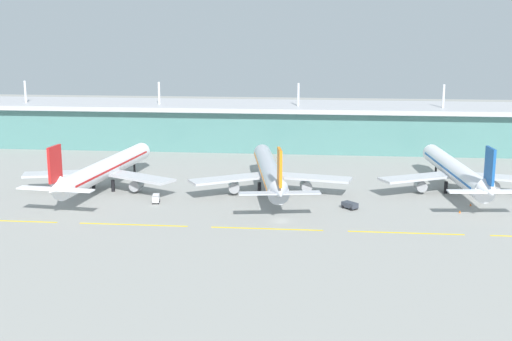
# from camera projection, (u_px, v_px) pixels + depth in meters

# --- Properties ---
(ground_plane) EXTENTS (600.00, 600.00, 0.00)m
(ground_plane) POSITION_uv_depth(u_px,v_px,m) (281.00, 221.00, 177.16)
(ground_plane) COLOR gray
(terminal_building) EXTENTS (288.00, 34.00, 26.96)m
(terminal_building) POSITION_uv_depth(u_px,v_px,m) (298.00, 126.00, 278.21)
(terminal_building) COLOR slate
(terminal_building) RESTS_ON ground
(airliner_near) EXTENTS (48.51, 69.35, 18.90)m
(airliner_near) POSITION_uv_depth(u_px,v_px,m) (105.00, 169.00, 208.79)
(airliner_near) COLOR white
(airliner_near) RESTS_ON ground
(airliner_middle) EXTENTS (48.12, 68.82, 18.90)m
(airliner_middle) POSITION_uv_depth(u_px,v_px,m) (270.00, 172.00, 205.13)
(airliner_middle) COLOR #ADB2BC
(airliner_middle) RESTS_ON ground
(airliner_far) EXTENTS (48.55, 67.45, 18.90)m
(airliner_far) POSITION_uv_depth(u_px,v_px,m) (456.00, 171.00, 205.98)
(airliner_far) COLOR white
(airliner_far) RESTS_ON ground
(taxiway_stripe_west) EXTENTS (28.00, 0.70, 0.04)m
(taxiway_stripe_west) POSITION_uv_depth(u_px,v_px,m) (5.00, 221.00, 177.19)
(taxiway_stripe_west) COLOR yellow
(taxiway_stripe_west) RESTS_ON ground
(taxiway_stripe_mid_west) EXTENTS (28.00, 0.70, 0.04)m
(taxiway_stripe_mid_west) POSITION_uv_depth(u_px,v_px,m) (133.00, 225.00, 173.79)
(taxiway_stripe_mid_west) COLOR yellow
(taxiway_stripe_mid_west) RESTS_ON ground
(taxiway_stripe_centre) EXTENTS (28.00, 0.70, 0.04)m
(taxiway_stripe_centre) POSITION_uv_depth(u_px,v_px,m) (267.00, 229.00, 170.39)
(taxiway_stripe_centre) COLOR yellow
(taxiway_stripe_centre) RESTS_ON ground
(taxiway_stripe_mid_east) EXTENTS (28.00, 0.70, 0.04)m
(taxiway_stripe_mid_east) POSITION_uv_depth(u_px,v_px,m) (406.00, 233.00, 166.99)
(taxiway_stripe_mid_east) COLOR yellow
(taxiway_stripe_mid_east) RESTS_ON ground
(pushback_tug) EXTENTS (4.78, 4.84, 1.85)m
(pushback_tug) POSITION_uv_depth(u_px,v_px,m) (350.00, 205.00, 188.44)
(pushback_tug) COLOR #333842
(pushback_tug) RESTS_ON ground
(baggage_cart) EXTENTS (2.47, 3.83, 2.48)m
(baggage_cart) POSITION_uv_depth(u_px,v_px,m) (156.00, 199.00, 194.55)
(baggage_cart) COLOR silver
(baggage_cart) RESTS_ON ground
(safety_cone_left_wingtip) EXTENTS (0.56, 0.56, 0.70)m
(safety_cone_left_wingtip) POSITION_uv_depth(u_px,v_px,m) (460.00, 212.00, 184.52)
(safety_cone_left_wingtip) COLOR orange
(safety_cone_left_wingtip) RESTS_ON ground
(safety_cone_nose_front) EXTENTS (0.56, 0.56, 0.70)m
(safety_cone_nose_front) POSITION_uv_depth(u_px,v_px,m) (471.00, 205.00, 191.82)
(safety_cone_nose_front) COLOR orange
(safety_cone_nose_front) RESTS_ON ground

